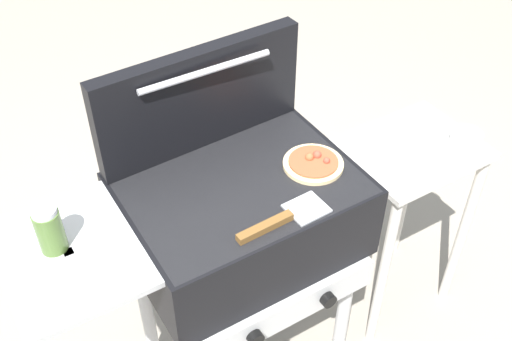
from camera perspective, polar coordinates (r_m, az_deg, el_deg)
grill at (r=1.75m, az=-1.73°, el=-4.87°), size 0.96×0.53×0.90m
grill_lid_open at (r=1.71m, az=-5.21°, el=6.78°), size 0.63×0.09×0.30m
pizza_pepperoni at (r=1.71m, az=5.40°, el=0.71°), size 0.17×0.17×0.03m
sauce_jar at (r=1.52m, az=-18.77°, el=-5.24°), size 0.06×0.06×0.13m
spatula at (r=1.54m, az=2.51°, el=-4.57°), size 0.26×0.09×0.02m
prep_table at (r=2.22m, az=13.60°, el=-2.15°), size 0.44×0.36×0.75m
topping_bowl_near at (r=1.98m, az=12.64°, el=1.12°), size 0.12×0.12×0.04m
topping_bowl_far at (r=2.13m, az=19.07°, el=2.80°), size 0.10×0.10×0.04m
topping_bowl_middle at (r=2.11m, az=13.73°, el=3.69°), size 0.11×0.11×0.04m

